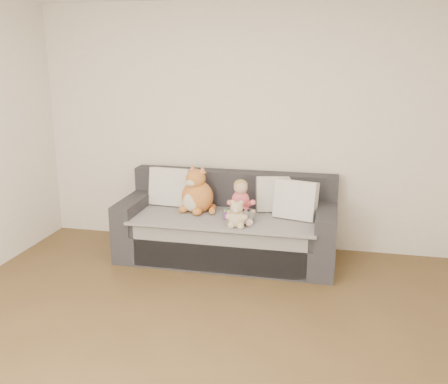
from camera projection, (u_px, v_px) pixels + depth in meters
name	position (u px, v px, depth m)	size (l,w,h in m)	color
room_shell	(187.00, 169.00, 3.38)	(5.00, 5.00, 5.00)	brown
sofa	(228.00, 228.00, 5.19)	(2.20, 0.94, 0.85)	#2A2A30
cushion_left	(170.00, 187.00, 5.40)	(0.45, 0.23, 0.42)	silver
cushion_right_back	(276.00, 194.00, 5.19)	(0.43, 0.28, 0.38)	silver
cushion_right_front	(296.00, 200.00, 4.94)	(0.45, 0.29, 0.40)	silver
toddler	(241.00, 203.00, 4.94)	(0.28, 0.41, 0.40)	#F06854
plush_cat	(197.00, 194.00, 5.17)	(0.39, 0.35, 0.51)	#C0652A
teddy_bear	(237.00, 216.00, 4.70)	(0.21, 0.16, 0.27)	tan
plush_cow	(247.00, 217.00, 4.82)	(0.13, 0.20, 0.16)	white
sippy_cup	(225.00, 214.00, 4.96)	(0.09, 0.07, 0.10)	purple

